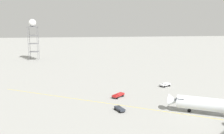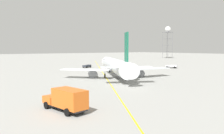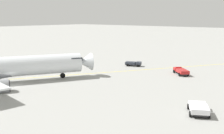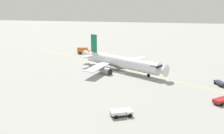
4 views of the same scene
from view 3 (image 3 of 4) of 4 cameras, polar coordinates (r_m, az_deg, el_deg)
name	(u,v)px [view 3 (image 3 of 4)]	position (r m, az deg, el deg)	size (l,w,h in m)	color
ground_plane	(12,86)	(54.79, -20.67, -3.86)	(600.00, 600.00, 0.00)	#9E9E99
pushback_tug_truck	(199,108)	(38.78, 18.01, -8.38)	(5.14, 4.32, 1.30)	#232326
ops_pickup_truck	(181,71)	(63.40, 14.54, -0.84)	(5.14, 5.29, 1.41)	#232326
baggage_truck_truck	(133,63)	(71.99, 4.61, 0.76)	(3.23, 4.53, 1.22)	#232326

